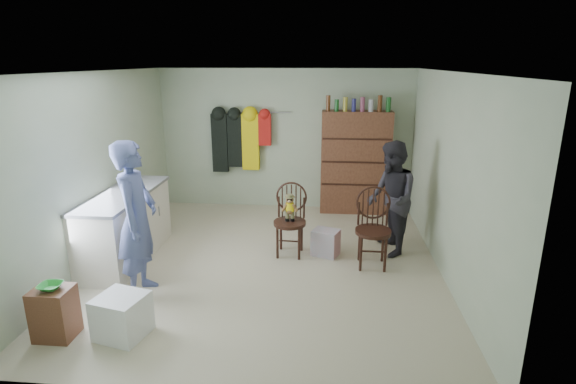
# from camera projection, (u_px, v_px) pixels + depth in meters

# --- Properties ---
(ground_plane) EXTENTS (5.00, 5.00, 0.00)m
(ground_plane) POSITION_uv_depth(u_px,v_px,m) (268.00, 263.00, 6.05)
(ground_plane) COLOR beige
(ground_plane) RESTS_ON ground
(room_walls) EXTENTS (5.00, 5.00, 5.00)m
(room_walls) POSITION_uv_depth(u_px,v_px,m) (272.00, 141.00, 6.11)
(room_walls) COLOR #B7C4A4
(room_walls) RESTS_ON ground
(counter) EXTENTS (0.64, 1.86, 0.94)m
(counter) POSITION_uv_depth(u_px,v_px,m) (125.00, 226.00, 6.09)
(counter) COLOR silver
(counter) RESTS_ON ground
(stool) EXTENTS (0.36, 0.31, 0.52)m
(stool) POSITION_uv_depth(u_px,v_px,m) (55.00, 313.00, 4.38)
(stool) COLOR brown
(stool) RESTS_ON ground
(bowl) EXTENTS (0.22, 0.22, 0.05)m
(bowl) POSITION_uv_depth(u_px,v_px,m) (50.00, 287.00, 4.30)
(bowl) COLOR green
(bowl) RESTS_ON stool
(plastic_tub) EXTENTS (0.54, 0.52, 0.43)m
(plastic_tub) POSITION_uv_depth(u_px,v_px,m) (122.00, 316.00, 4.41)
(plastic_tub) COLOR white
(plastic_tub) RESTS_ON ground
(chair_front) EXTENTS (0.47, 0.47, 1.01)m
(chair_front) POSITION_uv_depth(u_px,v_px,m) (290.00, 214.00, 6.22)
(chair_front) COLOR black
(chair_front) RESTS_ON ground
(chair_far) EXTENTS (0.47, 0.47, 1.05)m
(chair_far) POSITION_uv_depth(u_px,v_px,m) (373.00, 224.00, 5.87)
(chair_far) COLOR black
(chair_far) RESTS_ON ground
(striped_bag) EXTENTS (0.42, 0.38, 0.37)m
(striped_bag) POSITION_uv_depth(u_px,v_px,m) (326.00, 243.00, 6.26)
(striped_bag) COLOR #E57275
(striped_bag) RESTS_ON ground
(person_left) EXTENTS (0.50, 0.70, 1.81)m
(person_left) POSITION_uv_depth(u_px,v_px,m) (137.00, 220.00, 5.04)
(person_left) COLOR #525E97
(person_left) RESTS_ON ground
(person_right) EXTENTS (0.71, 0.86, 1.60)m
(person_right) POSITION_uv_depth(u_px,v_px,m) (391.00, 199.00, 6.17)
(person_right) COLOR #2D2B33
(person_right) RESTS_ON ground
(dresser) EXTENTS (1.20, 0.39, 2.07)m
(dresser) POSITION_uv_depth(u_px,v_px,m) (355.00, 162.00, 7.88)
(dresser) COLOR brown
(dresser) RESTS_ON ground
(coat_rack) EXTENTS (1.42, 0.12, 1.09)m
(coat_rack) POSITION_uv_depth(u_px,v_px,m) (239.00, 140.00, 8.04)
(coat_rack) COLOR #99999E
(coat_rack) RESTS_ON ground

